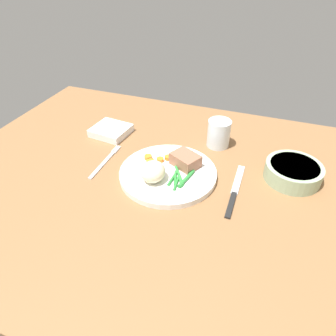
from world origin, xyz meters
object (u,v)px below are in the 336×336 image
(fork, at_px, (105,162))
(napkin, at_px, (111,131))
(water_glass, at_px, (219,135))
(salad_bowl, at_px, (293,171))
(dinner_plate, at_px, (168,173))
(knife, at_px, (235,191))
(meat_portion, at_px, (185,160))

(fork, xyz_separation_m, napkin, (-0.06, 0.14, 0.01))
(water_glass, relative_size, salad_bowl, 0.57)
(napkin, bearing_deg, dinner_plate, -30.06)
(water_glass, height_order, salad_bowl, water_glass)
(dinner_plate, height_order, napkin, napkin)
(knife, height_order, salad_bowl, salad_bowl)
(meat_portion, distance_m, fork, 0.23)
(dinner_plate, xyz_separation_m, meat_portion, (0.03, 0.04, 0.02))
(meat_portion, xyz_separation_m, water_glass, (0.06, 0.15, 0.00))
(knife, xyz_separation_m, water_glass, (-0.09, 0.19, 0.03))
(knife, bearing_deg, salad_bowl, 34.72)
(fork, height_order, napkin, napkin)
(fork, xyz_separation_m, salad_bowl, (0.49, 0.10, 0.02))
(knife, xyz_separation_m, salad_bowl, (0.13, 0.10, 0.02))
(fork, relative_size, knife, 0.81)
(fork, distance_m, knife, 0.36)
(napkin, bearing_deg, water_glass, 8.57)
(dinner_plate, distance_m, meat_portion, 0.06)
(dinner_plate, distance_m, water_glass, 0.21)
(fork, height_order, salad_bowl, salad_bowl)
(dinner_plate, relative_size, knife, 1.24)
(meat_portion, height_order, knife, meat_portion)
(knife, distance_m, salad_bowl, 0.17)
(salad_bowl, distance_m, napkin, 0.55)
(meat_portion, xyz_separation_m, fork, (-0.22, -0.04, -0.03))
(water_glass, bearing_deg, salad_bowl, -23.42)
(dinner_plate, distance_m, napkin, 0.28)
(fork, distance_m, napkin, 0.16)
(water_glass, relative_size, napkin, 0.74)
(meat_portion, distance_m, salad_bowl, 0.28)
(water_glass, bearing_deg, meat_portion, -110.10)
(salad_bowl, relative_size, napkin, 1.30)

